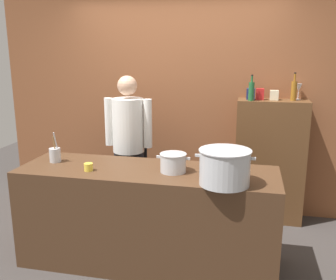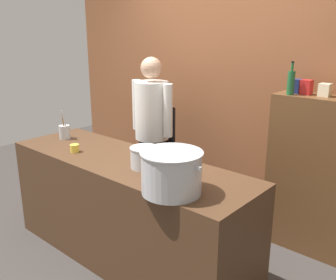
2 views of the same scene
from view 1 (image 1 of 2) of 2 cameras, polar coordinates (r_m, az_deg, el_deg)
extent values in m
plane|color=#383330|center=(3.66, -3.06, -18.03)|extent=(8.00, 8.00, 0.00)
cube|color=brown|center=(4.50, 1.49, 8.25)|extent=(4.40, 0.10, 3.00)
cube|color=#472D1C|center=(3.45, -3.15, -11.63)|extent=(2.28, 0.70, 0.90)
cube|color=brown|center=(4.37, 15.26, -3.16)|extent=(0.76, 0.32, 1.39)
cylinder|color=black|center=(4.20, -4.56, -7.35)|extent=(0.14, 0.14, 0.84)
cylinder|color=black|center=(4.26, -7.14, -7.09)|extent=(0.14, 0.14, 0.84)
cylinder|color=white|center=(4.04, -6.10, 2.25)|extent=(0.34, 0.34, 0.58)
cube|color=black|center=(4.25, -5.21, -0.46)|extent=(0.30, 0.03, 0.52)
cylinder|color=white|center=(3.96, -3.11, 2.53)|extent=(0.09, 0.09, 0.52)
cylinder|color=white|center=(4.11, -9.01, 2.77)|extent=(0.09, 0.09, 0.52)
sphere|color=tan|center=(3.98, -6.25, 8.27)|extent=(0.21, 0.21, 0.21)
cylinder|color=#B7BABF|center=(2.91, 8.65, -4.20)|extent=(0.39, 0.39, 0.27)
cylinder|color=#B7BABF|center=(2.87, 8.75, -1.57)|extent=(0.41, 0.41, 0.01)
cube|color=#B7BABF|center=(2.91, 4.52, -2.35)|extent=(0.04, 0.02, 0.02)
cube|color=#B7BABF|center=(2.88, 12.95, -2.79)|extent=(0.04, 0.02, 0.02)
cylinder|color=#B7BABF|center=(3.19, 0.80, -3.57)|extent=(0.22, 0.22, 0.15)
cylinder|color=#B7BABF|center=(3.16, 0.80, -2.17)|extent=(0.23, 0.23, 0.01)
cube|color=#B7BABF|center=(3.20, -1.45, -2.58)|extent=(0.04, 0.02, 0.02)
cube|color=#B7BABF|center=(3.15, 3.09, -2.86)|extent=(0.04, 0.02, 0.02)
cylinder|color=#B7BABF|center=(3.63, -16.89, -2.22)|extent=(0.10, 0.10, 0.13)
cylinder|color=#B7BABF|center=(3.59, -16.67, -0.89)|extent=(0.03, 0.06, 0.27)
cylinder|color=olive|center=(3.60, -16.94, -1.21)|extent=(0.02, 0.02, 0.23)
cylinder|color=yellow|center=(3.30, -12.06, -4.06)|extent=(0.08, 0.08, 0.07)
cylinder|color=#1E592D|center=(4.11, 12.63, 7.25)|extent=(0.06, 0.06, 0.20)
cylinder|color=#1E592D|center=(4.10, 12.72, 9.09)|extent=(0.02, 0.02, 0.07)
cylinder|color=black|center=(4.10, 12.75, 9.64)|extent=(0.02, 0.02, 0.01)
cylinder|color=#8C5919|center=(4.25, 18.69, 7.12)|extent=(0.06, 0.06, 0.21)
cylinder|color=#8C5919|center=(4.24, 18.83, 9.04)|extent=(0.02, 0.02, 0.08)
cylinder|color=black|center=(4.24, 18.88, 9.67)|extent=(0.02, 0.02, 0.01)
cylinder|color=silver|center=(4.35, 19.24, 5.89)|extent=(0.06, 0.06, 0.01)
cylinder|color=silver|center=(4.35, 19.28, 6.44)|extent=(0.01, 0.01, 0.08)
cone|color=silver|center=(4.34, 19.37, 7.55)|extent=(0.07, 0.07, 0.09)
cube|color=navy|center=(4.24, 12.52, 6.91)|extent=(0.09, 0.09, 0.12)
cube|color=red|center=(4.22, 13.88, 6.83)|extent=(0.09, 0.09, 0.12)
cube|color=beige|center=(4.24, 15.92, 6.61)|extent=(0.09, 0.09, 0.10)
camera|label=2|loc=(1.68, 63.50, 6.39)|focal=40.10mm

